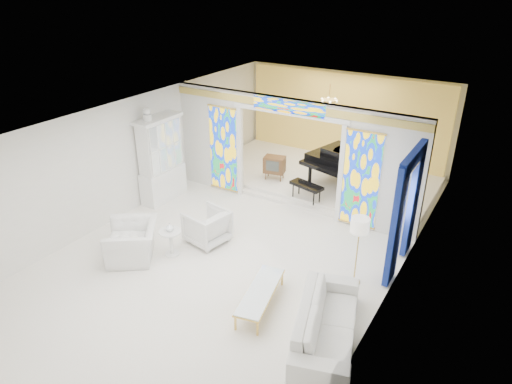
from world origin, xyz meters
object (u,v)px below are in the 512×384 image
Objects in this scene: china_cabinet at (161,160)px; grand_piano at (348,159)px; armchair_right at (207,226)px; coffee_table at (260,292)px; armchair_left at (132,241)px; tv_console at (274,165)px; sofa at (327,322)px.

china_cabinet is 0.90× the size of grand_piano.
armchair_right is 0.52× the size of coffee_table.
armchair_left is 0.41× the size of grand_piano.
china_cabinet is 1.58× the size of coffee_table.
grand_piano reaches higher than armchair_right.
armchair_left is at bearing -111.29° from tv_console.
armchair_left is 5.14m from tv_console.
tv_console is at bearing 48.03° from china_cabinet.
sofa is at bearing 51.41° from armchair_left.
coffee_table is (2.29, -1.36, -0.07)m from armchair_right.
armchair_left is 6.54m from grand_piano.
china_cabinet is at bearing 49.20° from sofa.
sofa is 1.43m from coffee_table.
coffee_table is (3.32, 0.03, -0.06)m from armchair_left.
armchair_left is (1.42, -2.63, -0.77)m from china_cabinet.
armchair_right reaches higher than armchair_left.
china_cabinet is 1.10× the size of sofa.
armchair_right is (2.45, -1.23, -0.76)m from china_cabinet.
china_cabinet is at bearing 171.20° from armchair_left.
china_cabinet is at bearing -127.44° from grand_piano.
grand_piano is at bearing 95.35° from coffee_table.
grand_piano is (-1.98, 6.02, 0.60)m from sofa.
grand_piano is at bearing 10.00° from tv_console.
china_cabinet reaches higher than tv_console.
sofa is at bearing -57.25° from grand_piano.
grand_piano is at bearing 169.89° from armchair_right.
armchair_right is (1.04, 1.39, 0.01)m from armchair_left.
armchair_right is at bearing -98.63° from tv_console.
sofa is 1.44× the size of coffee_table.
tv_console is at bearing 134.00° from armchair_left.
armchair_left is at bearing -25.71° from armchair_right.
china_cabinet is at bearing -144.45° from tv_console.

